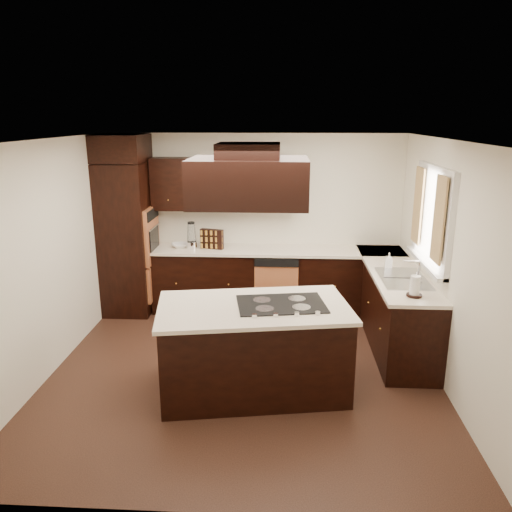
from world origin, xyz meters
name	(u,v)px	position (x,y,z in m)	size (l,w,h in m)	color
floor	(244,370)	(0.00, 0.00, -0.01)	(4.20, 4.20, 0.02)	#523021
ceiling	(242,139)	(0.00, 0.00, 2.51)	(4.20, 4.20, 0.02)	white
wall_back	(255,221)	(0.00, 2.11, 1.25)	(4.20, 0.02, 2.50)	white
wall_front	(217,355)	(0.00, -2.11, 1.25)	(4.20, 0.02, 2.50)	white
wall_left	(47,259)	(-2.11, 0.00, 1.25)	(0.02, 4.20, 2.50)	white
wall_right	(448,265)	(2.11, 0.00, 1.25)	(0.02, 4.20, 2.50)	white
oven_column	(128,239)	(-1.78, 1.71, 1.06)	(0.65, 0.75, 2.12)	black
wall_oven_face	(152,235)	(-1.43, 1.71, 1.12)	(0.05, 0.62, 0.78)	#D27544
base_cabinets_back	(256,281)	(0.03, 1.80, 0.44)	(2.93, 0.60, 0.88)	black
base_cabinets_right	(393,306)	(1.80, 0.90, 0.44)	(0.60, 2.40, 0.88)	black
countertop_back	(256,250)	(0.03, 1.79, 0.90)	(2.93, 0.63, 0.04)	white
countertop_right	(395,271)	(1.79, 0.90, 0.90)	(0.63, 2.40, 0.04)	white
upper_cabinets	(223,184)	(-0.43, 1.93, 1.81)	(2.00, 0.34, 0.72)	black
dishwasher_front	(276,291)	(0.33, 1.50, 0.40)	(0.60, 0.05, 0.72)	#D27544
window_frame	(433,217)	(2.07, 0.55, 1.65)	(0.06, 1.32, 1.12)	white
window_pane	(435,217)	(2.10, 0.55, 1.65)	(0.00, 1.20, 1.00)	white
curtain_left	(439,220)	(2.01, 0.13, 1.70)	(0.02, 0.34, 0.90)	beige
curtain_right	(418,206)	(2.01, 0.97, 1.70)	(0.02, 0.34, 0.90)	beige
sink_rim	(403,278)	(1.80, 0.55, 0.92)	(0.52, 0.84, 0.01)	silver
island	(254,350)	(0.13, -0.39, 0.44)	(1.82, 0.99, 0.88)	black
island_top	(254,308)	(0.13, -0.39, 0.90)	(1.89, 1.06, 0.04)	white
cooktop	(281,304)	(0.41, -0.35, 0.93)	(0.86, 0.57, 0.01)	black
range_hood	(249,182)	(0.10, -0.55, 2.16)	(1.05, 0.72, 0.42)	black
hood_duct	(249,151)	(0.10, -0.55, 2.44)	(0.55, 0.50, 0.13)	black
blender_base	(192,245)	(-0.87, 1.75, 0.97)	(0.15, 0.15, 0.10)	silver
blender_pitcher	(191,233)	(-0.87, 1.75, 1.15)	(0.13, 0.13, 0.26)	silver
spice_rack	(212,239)	(-0.59, 1.78, 1.06)	(0.33, 0.08, 0.28)	black
mixing_bowl	(180,245)	(-1.06, 1.80, 0.95)	(0.24, 0.24, 0.06)	white
soap_bottle	(389,260)	(1.72, 0.98, 1.01)	(0.08, 0.09, 0.19)	white
paper_towel	(415,286)	(1.78, -0.04, 1.03)	(0.10, 0.10, 0.22)	white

